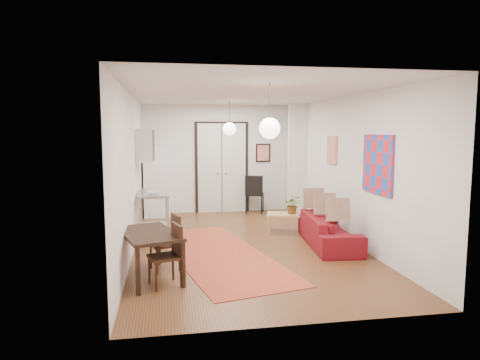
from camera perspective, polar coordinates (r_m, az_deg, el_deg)
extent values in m
plane|color=brown|center=(8.43, 0.60, -8.63)|extent=(7.00, 7.00, 0.00)
cube|color=silver|center=(8.16, 0.63, 11.43)|extent=(4.20, 7.00, 0.02)
cube|color=silver|center=(11.61, -2.48, 2.85)|extent=(4.20, 0.02, 2.90)
cube|color=silver|center=(4.79, 8.13, -2.71)|extent=(4.20, 0.02, 2.90)
cube|color=silver|center=(8.06, -14.24, 0.96)|extent=(0.02, 7.00, 2.90)
cube|color=silver|center=(8.79, 14.22, 1.41)|extent=(0.02, 7.00, 2.90)
cube|color=silver|center=(11.59, -2.45, 1.60)|extent=(1.44, 0.06, 2.50)
cube|color=silver|center=(11.08, 7.69, 2.61)|extent=(0.50, 0.10, 2.90)
cube|color=silver|center=(9.51, -12.53, 4.57)|extent=(0.35, 1.00, 0.70)
cube|color=red|center=(7.64, 17.88, 2.04)|extent=(0.05, 1.00, 1.00)
cube|color=#F3EACB|center=(9.49, 12.19, 3.96)|extent=(0.05, 0.50, 0.60)
cube|color=red|center=(11.78, 3.10, 3.63)|extent=(0.40, 0.03, 0.50)
cube|color=#9B6A40|center=(10.02, -13.26, 4.93)|extent=(0.03, 0.44, 0.54)
sphere|color=white|center=(10.10, -1.42, 6.82)|extent=(0.30, 0.30, 0.30)
cylinder|color=black|center=(10.11, -1.43, 9.09)|extent=(0.01, 0.01, 0.50)
sphere|color=white|center=(6.17, 3.97, 6.89)|extent=(0.30, 0.30, 0.30)
cylinder|color=black|center=(6.19, 4.00, 10.60)|extent=(0.01, 0.01, 0.50)
cube|color=#C45331|center=(7.80, -2.98, -9.88)|extent=(2.40, 4.35, 0.01)
imported|color=maroon|center=(8.49, 11.77, -6.59)|extent=(2.10, 0.99, 0.59)
cube|color=tan|center=(9.41, 6.44, -4.61)|extent=(1.02, 0.74, 0.04)
cube|color=tan|center=(9.16, 4.30, -6.22)|extent=(0.06, 0.06, 0.37)
cube|color=tan|center=(9.38, 9.18, -5.97)|extent=(0.06, 0.06, 0.37)
cube|color=tan|center=(9.54, 3.71, -5.68)|extent=(0.06, 0.06, 0.37)
cube|color=tan|center=(9.76, 8.40, -5.46)|extent=(0.06, 0.06, 0.37)
imported|color=#3D6C30|center=(9.40, 7.04, -3.27)|extent=(0.43, 0.39, 0.40)
cube|color=#B6B8BB|center=(9.01, -11.47, -1.73)|extent=(0.66, 1.26, 0.04)
cube|color=#B6B8BB|center=(9.15, -11.37, -6.34)|extent=(0.62, 1.22, 0.03)
cylinder|color=#B6B8BB|center=(8.54, -13.33, -5.41)|extent=(0.04, 0.04, 0.93)
cylinder|color=#B6B8BB|center=(8.52, -9.70, -5.35)|extent=(0.04, 0.04, 0.93)
cylinder|color=#B6B8BB|center=(9.67, -12.91, -3.98)|extent=(0.04, 0.04, 0.93)
cylinder|color=#B6B8BB|center=(9.65, -9.71, -3.93)|extent=(0.04, 0.04, 0.93)
imported|color=beige|center=(8.71, -11.54, -1.71)|extent=(0.23, 0.23, 0.05)
imported|color=teal|center=(9.24, -11.44, -0.78)|extent=(0.09, 0.09, 0.20)
cube|color=white|center=(11.23, -11.13, -0.12)|extent=(0.69, 0.69, 1.84)
cube|color=black|center=(6.57, -12.08, -7.01)|extent=(1.09, 1.45, 0.05)
cube|color=black|center=(6.12, -15.30, -11.61)|extent=(0.07, 0.07, 0.66)
cube|color=black|center=(6.09, -9.15, -11.55)|extent=(0.07, 0.07, 0.66)
cube|color=black|center=(7.26, -14.38, -8.68)|extent=(0.07, 0.07, 0.66)
cube|color=black|center=(7.23, -9.25, -8.61)|extent=(0.07, 0.07, 0.66)
cube|color=#341B10|center=(6.97, -9.99, -8.43)|extent=(0.52, 0.51, 0.04)
cube|color=#341B10|center=(7.10, -10.02, -6.16)|extent=(0.16, 0.40, 0.44)
cylinder|color=#341B10|center=(6.86, -11.42, -10.54)|extent=(0.03, 0.03, 0.42)
cylinder|color=#341B10|center=(6.85, -8.50, -10.49)|extent=(0.03, 0.03, 0.42)
cylinder|color=#341B10|center=(7.20, -11.34, -9.70)|extent=(0.03, 0.03, 0.42)
cylinder|color=#341B10|center=(7.20, -8.57, -9.65)|extent=(0.03, 0.03, 0.42)
cube|color=#341B10|center=(6.29, -10.02, -10.08)|extent=(0.52, 0.51, 0.04)
cube|color=#341B10|center=(6.42, -10.05, -7.54)|extent=(0.16, 0.40, 0.44)
cylinder|color=#341B10|center=(6.19, -11.61, -12.45)|extent=(0.03, 0.03, 0.42)
cylinder|color=#341B10|center=(6.19, -8.36, -12.40)|extent=(0.03, 0.03, 0.42)
cylinder|color=#341B10|center=(6.53, -11.51, -11.42)|extent=(0.03, 0.03, 0.42)
cylinder|color=#341B10|center=(6.53, -8.44, -11.36)|extent=(0.03, 0.03, 0.42)
cube|color=black|center=(11.51, 1.99, -1.92)|extent=(0.60, 0.60, 0.04)
cube|color=black|center=(11.69, 1.78, -0.44)|extent=(0.46, 0.19, 0.50)
cylinder|color=black|center=(11.32, 1.17, -3.36)|extent=(0.03, 0.03, 0.50)
cylinder|color=black|center=(11.40, 3.21, -3.29)|extent=(0.03, 0.03, 0.50)
cylinder|color=black|center=(11.71, 0.80, -3.01)|extent=(0.03, 0.03, 0.50)
cylinder|color=black|center=(11.79, 2.76, -2.95)|extent=(0.03, 0.03, 0.50)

